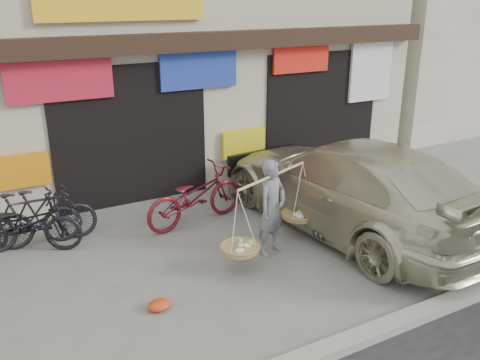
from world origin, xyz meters
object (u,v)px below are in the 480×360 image
bike_1 (29,220)px  suv (349,185)px  street_vendor (272,212)px  bike_3 (45,216)px  bike_0 (25,225)px  bike_2 (195,196)px

bike_1 → suv: suv is taller
street_vendor → bike_3: 3.69m
street_vendor → bike_0: size_ratio=1.14×
bike_1 → suv: 5.36m
bike_0 → suv: size_ratio=0.32×
bike_0 → bike_2: (2.80, -0.31, 0.06)m
street_vendor → bike_0: street_vendor is taller
bike_2 → bike_3: bearing=69.6°
bike_1 → bike_2: size_ratio=0.83×
bike_1 → bike_3: 0.26m
bike_0 → suv: bearing=-84.7°
street_vendor → bike_2: street_vendor is taller
bike_1 → bike_3: bearing=-86.6°
bike_0 → suv: (5.09, -1.71, 0.32)m
bike_0 → bike_1: (0.07, 0.11, 0.03)m
bike_0 → bike_3: bike_3 is taller
bike_0 → bike_2: bearing=-72.3°
bike_0 → suv: suv is taller
street_vendor → suv: size_ratio=0.36×
bike_2 → suv: size_ratio=0.35×
street_vendor → bike_1: (-3.34, 2.02, -0.22)m
street_vendor → bike_3: (-3.08, 2.02, -0.22)m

